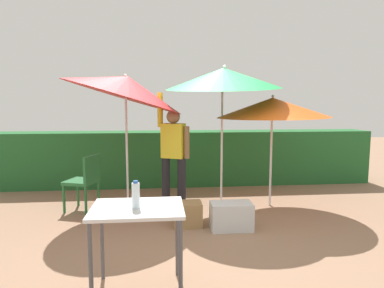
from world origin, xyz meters
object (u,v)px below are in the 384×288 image
umbrella_yellow (223,78)px  person_vendor (173,151)px  umbrella_rainbow (125,87)px  umbrella_orange (272,108)px  cooler_box (231,216)px  crate_cardboard (187,214)px  bottle_water (136,195)px  folding_table (138,218)px  chair_plastic (85,179)px

umbrella_yellow → person_vendor: umbrella_yellow is taller
umbrella_yellow → person_vendor: size_ratio=1.27×
umbrella_rainbow → umbrella_orange: size_ratio=1.32×
umbrella_yellow → cooler_box: size_ratio=4.29×
cooler_box → crate_cardboard: 0.61m
umbrella_orange → bottle_water: bearing=-130.0°
folding_table → chair_plastic: bearing=112.2°
person_vendor → folding_table: person_vendor is taller
umbrella_orange → folding_table: 3.29m
umbrella_yellow → chair_plastic: (-2.22, -0.04, -1.59)m
umbrella_orange → chair_plastic: 3.22m
cooler_box → bottle_water: bearing=-129.1°
umbrella_rainbow → chair_plastic: (-0.65, -0.12, -1.45)m
crate_cardboard → cooler_box: bearing=-18.1°
chair_plastic → cooler_box: bearing=-25.6°
umbrella_orange → crate_cardboard: umbrella_orange is taller
person_vendor → bottle_water: (-0.43, -2.53, -0.04)m
umbrella_rainbow → folding_table: size_ratio=3.04×
person_vendor → folding_table: 2.55m
umbrella_orange → folding_table: bearing=-130.2°
umbrella_rainbow → umbrella_yellow: bearing=-3.0°
umbrella_yellow → folding_table: umbrella_yellow is taller
person_vendor → bottle_water: bearing=-99.6°
person_vendor → cooler_box: size_ratio=3.39×
umbrella_rainbow → umbrella_yellow: size_ratio=1.02×
bottle_water → umbrella_orange: bearing=50.0°
umbrella_rainbow → chair_plastic: size_ratio=2.73×
umbrella_rainbow → person_vendor: 1.28m
umbrella_yellow → cooler_box: umbrella_yellow is taller
folding_table → bottle_water: 0.21m
umbrella_rainbow → chair_plastic: umbrella_rainbow is taller
cooler_box → bottle_water: (-1.16, -1.43, 0.71)m
chair_plastic → folding_table: bearing=-67.8°
person_vendor → chair_plastic: (-1.41, -0.07, -0.42)m
umbrella_orange → cooler_box: size_ratio=3.32×
crate_cardboard → bottle_water: bottle_water is taller
umbrella_orange → umbrella_yellow: (-0.80, 0.06, 0.47)m
umbrella_orange → person_vendor: 1.76m
umbrella_rainbow → cooler_box: umbrella_rainbow is taller
umbrella_orange → cooler_box: umbrella_orange is taller
chair_plastic → bottle_water: (0.98, -2.45, 0.39)m
crate_cardboard → folding_table: size_ratio=0.49×
crate_cardboard → chair_plastic: bearing=151.8°
chair_plastic → crate_cardboard: bearing=-28.2°
person_vendor → crate_cardboard: 1.20m
umbrella_rainbow → crate_cardboard: bearing=-46.5°
umbrella_orange → cooler_box: bearing=-131.4°
umbrella_yellow → crate_cardboard: (-0.66, -0.88, -1.94)m
umbrella_yellow → crate_cardboard: 2.22m
crate_cardboard → folding_table: folding_table is taller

